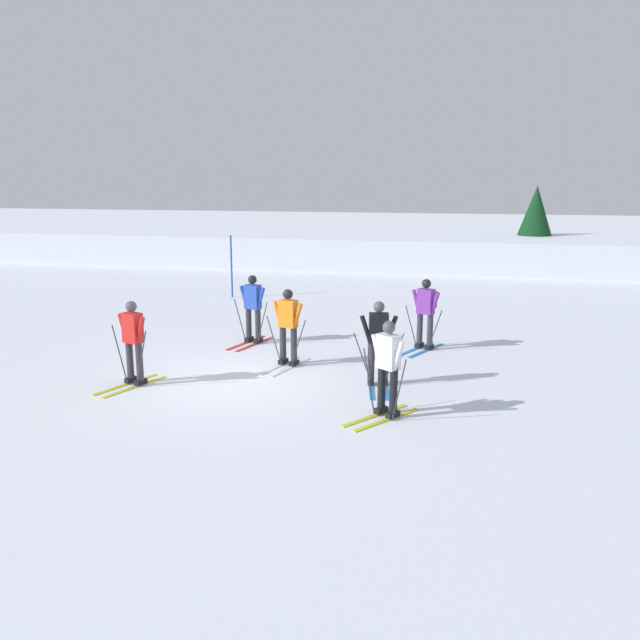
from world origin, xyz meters
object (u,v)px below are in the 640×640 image
(skier_white, at_px, (388,366))
(skier_purple, at_px, (426,310))
(skier_blue, at_px, (253,307))
(skier_black, at_px, (378,341))
(conifer_far_left, at_px, (535,219))
(skier_orange, at_px, (288,325))
(trail_marker_pole, at_px, (232,266))
(skier_red, at_px, (133,340))

(skier_white, xyz_separation_m, skier_purple, (0.43, 4.74, 0.04))
(skier_blue, height_order, skier_white, same)
(skier_black, bearing_deg, conifer_far_left, 75.50)
(skier_white, xyz_separation_m, skier_orange, (-2.46, 2.69, -0.00))
(conifer_far_left, bearing_deg, trail_marker_pole, -136.40)
(trail_marker_pole, bearing_deg, skier_purple, -39.14)
(skier_purple, xyz_separation_m, conifer_far_left, (4.14, 16.01, 1.18))
(skier_blue, bearing_deg, skier_white, -49.34)
(skier_blue, distance_m, trail_marker_pole, 6.41)
(skier_orange, bearing_deg, trail_marker_pole, 117.39)
(conifer_far_left, bearing_deg, skier_black, -104.50)
(skier_orange, bearing_deg, skier_white, -47.51)
(skier_black, bearing_deg, skier_purple, 75.49)
(skier_blue, distance_m, skier_orange, 2.22)
(skier_blue, height_order, conifer_far_left, conifer_far_left)
(skier_purple, xyz_separation_m, skier_orange, (-2.89, -2.05, -0.04))
(trail_marker_pole, bearing_deg, skier_black, -54.87)
(skier_blue, xyz_separation_m, skier_black, (3.46, -2.74, -0.00))
(skier_blue, bearing_deg, skier_orange, -52.35)
(skier_white, distance_m, trail_marker_pole, 12.14)
(skier_red, height_order, skier_orange, same)
(skier_blue, xyz_separation_m, conifer_far_left, (8.38, 16.31, 1.21))
(skier_red, bearing_deg, skier_purple, 35.59)
(trail_marker_pole, distance_m, conifer_far_left, 15.19)
(skier_red, height_order, skier_white, same)
(skier_orange, height_order, conifer_far_left, conifer_far_left)
(skier_purple, bearing_deg, skier_blue, -176.00)
(skier_blue, relative_size, skier_orange, 1.00)
(skier_blue, relative_size, skier_black, 1.00)
(skier_black, bearing_deg, skier_white, -78.08)
(skier_purple, distance_m, conifer_far_left, 16.58)
(skier_blue, height_order, skier_black, same)
(skier_red, bearing_deg, skier_blue, 70.21)
(skier_purple, distance_m, skier_orange, 3.54)
(skier_blue, bearing_deg, skier_black, -38.36)
(skier_black, distance_m, skier_white, 1.75)
(skier_black, bearing_deg, skier_orange, 155.00)
(skier_white, xyz_separation_m, trail_marker_pole, (-6.41, 10.31, 0.14))
(trail_marker_pole, bearing_deg, skier_blue, -66.14)
(skier_white, bearing_deg, skier_black, 101.92)
(skier_red, relative_size, skier_black, 1.00)
(skier_red, height_order, trail_marker_pole, trail_marker_pole)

